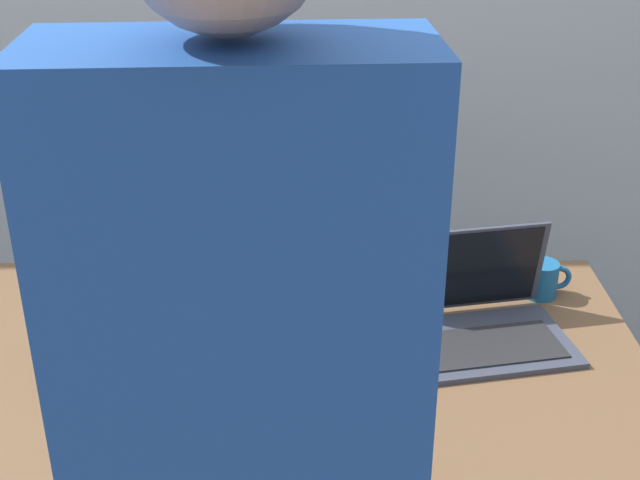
% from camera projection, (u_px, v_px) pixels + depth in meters
% --- Properties ---
extents(desk, '(1.44, 0.78, 0.75)m').
position_uv_depth(desk, '(283.00, 383.00, 1.74)').
color(desk, brown).
rests_on(desk, ground).
extents(laptop, '(0.37, 0.32, 0.21)m').
position_uv_depth(laptop, '(480.00, 315.00, 1.75)').
color(laptop, '#383D4C').
rests_on(laptop, desk).
extents(beer_bottle_amber, '(0.07, 0.07, 0.28)m').
position_uv_depth(beer_bottle_amber, '(108.00, 287.00, 1.74)').
color(beer_bottle_amber, '#333333').
rests_on(beer_bottle_amber, desk).
extents(beer_bottle_dark, '(0.07, 0.07, 0.30)m').
position_uv_depth(beer_bottle_dark, '(78.00, 322.00, 1.61)').
color(beer_bottle_dark, brown).
rests_on(beer_bottle_dark, desk).
extents(coffee_mug, '(0.10, 0.07, 0.08)m').
position_uv_depth(coffee_mug, '(543.00, 279.00, 1.90)').
color(coffee_mug, '#19598C').
rests_on(coffee_mug, desk).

